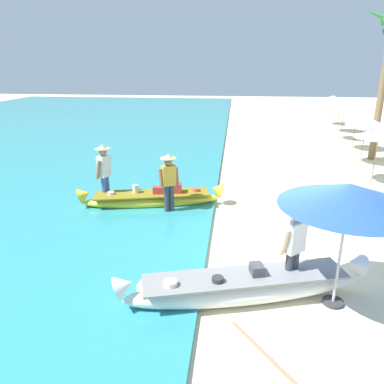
# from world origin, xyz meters

# --- Properties ---
(ground_plane) EXTENTS (80.00, 80.00, 0.00)m
(ground_plane) POSITION_xyz_m (0.00, 0.00, 0.00)
(ground_plane) COLOR beige
(boat_white_foreground) EXTENTS (4.46, 1.83, 0.78)m
(boat_white_foreground) POSITION_xyz_m (-0.96, -1.47, 0.28)
(boat_white_foreground) COLOR white
(boat_white_foreground) RESTS_ON ground
(boat_yellow_midground) EXTENTS (4.20, 1.62, 0.72)m
(boat_yellow_midground) POSITION_xyz_m (-3.53, 2.74, 0.25)
(boat_yellow_midground) COLOR yellow
(boat_yellow_midground) RESTS_ON ground
(person_vendor_hatted) EXTENTS (0.57, 0.45, 1.72)m
(person_vendor_hatted) POSITION_xyz_m (-2.95, 2.27, 1.00)
(person_vendor_hatted) COLOR #333842
(person_vendor_hatted) RESTS_ON ground
(person_tourist_customer) EXTENTS (0.55, 0.50, 1.65)m
(person_tourist_customer) POSITION_xyz_m (-0.14, -1.13, 0.93)
(person_tourist_customer) COLOR #333842
(person_tourist_customer) RESTS_ON ground
(person_vendor_assistant) EXTENTS (0.44, 0.59, 1.82)m
(person_vendor_assistant) POSITION_xyz_m (-4.91, 2.74, 1.05)
(person_vendor_assistant) COLOR #3D5BA8
(person_vendor_assistant) RESTS_ON ground
(patio_umbrella_large) EXTENTS (2.21, 2.21, 2.21)m
(patio_umbrella_large) POSITION_xyz_m (0.58, -1.38, 2.01)
(patio_umbrella_large) COLOR #B7B7BC
(patio_umbrella_large) RESTS_ON ground
(parasol_row_0) EXTENTS (1.60, 1.60, 1.91)m
(parasol_row_0) POSITION_xyz_m (3.58, 5.85, 1.75)
(parasol_row_0) COLOR #8E6B47
(parasol_row_0) RESTS_ON ground
(parasol_row_1) EXTENTS (1.60, 1.60, 1.91)m
(parasol_row_1) POSITION_xyz_m (4.01, 8.48, 1.75)
(parasol_row_1) COLOR #8E6B47
(parasol_row_1) RESTS_ON ground
(parasol_row_2) EXTENTS (1.60, 1.60, 1.91)m
(parasol_row_2) POSITION_xyz_m (4.42, 11.11, 1.75)
(parasol_row_2) COLOR #8E6B47
(parasol_row_2) RESTS_ON ground
(parasol_row_3) EXTENTS (1.60, 1.60, 1.91)m
(parasol_row_3) POSITION_xyz_m (4.52, 13.60, 1.75)
(parasol_row_3) COLOR #8E6B47
(parasol_row_3) RESTS_ON ground
(parasol_row_4) EXTENTS (1.60, 1.60, 1.91)m
(parasol_row_4) POSITION_xyz_m (4.91, 15.99, 1.75)
(parasol_row_4) COLOR #8E6B47
(parasol_row_4) RESTS_ON ground
(parasol_row_5) EXTENTS (1.60, 1.60, 1.91)m
(parasol_row_5) POSITION_xyz_m (5.13, 18.72, 1.75)
(parasol_row_5) COLOR #8E6B47
(parasol_row_5) RESTS_ON ground
(cooler_box) EXTENTS (0.59, 0.47, 0.43)m
(cooler_box) POSITION_xyz_m (-2.50, -1.73, 0.22)
(cooler_box) COLOR silver
(cooler_box) RESTS_ON ground
(paddle) EXTENTS (1.13, 1.44, 0.05)m
(paddle) POSITION_xyz_m (-0.53, -2.95, 0.03)
(paddle) COLOR #8E6B47
(paddle) RESTS_ON ground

